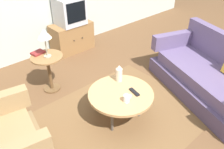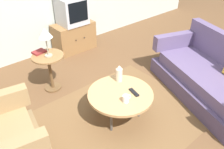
{
  "view_description": "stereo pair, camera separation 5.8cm",
  "coord_description": "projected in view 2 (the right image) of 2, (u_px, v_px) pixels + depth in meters",
  "views": [
    {
      "loc": [
        -1.76,
        -1.63,
        2.26
      ],
      "look_at": [
        -0.02,
        0.31,
        0.55
      ],
      "focal_mm": 37.35,
      "sensor_mm": 36.0,
      "label": 1
    },
    {
      "loc": [
        -1.71,
        -1.66,
        2.26
      ],
      "look_at": [
        -0.02,
        0.31,
        0.55
      ],
      "focal_mm": 37.35,
      "sensor_mm": 36.0,
      "label": 2
    }
  ],
  "objects": [
    {
      "name": "tv_remote_dark",
      "position": [
        134.0,
        92.0,
        2.98
      ],
      "size": [
        0.08,
        0.18,
        0.02
      ],
      "rotation": [
        0.0,
        0.0,
        4.52
      ],
      "color": "black",
      "rests_on": "coffee_table"
    },
    {
      "name": "television",
      "position": [
        72.0,
        11.0,
        4.46
      ],
      "size": [
        0.51,
        0.46,
        0.52
      ],
      "color": "#B7B7BC",
      "rests_on": "tv_stand"
    },
    {
      "name": "vase",
      "position": [
        119.0,
        73.0,
        3.15
      ],
      "size": [
        0.09,
        0.09,
        0.24
      ],
      "color": "beige",
      "rests_on": "coffee_table"
    },
    {
      "name": "tv_stand",
      "position": [
        74.0,
        37.0,
        4.77
      ],
      "size": [
        0.82,
        0.46,
        0.57
      ],
      "color": "olive",
      "rests_on": "ground"
    },
    {
      "name": "ground_plane",
      "position": [
        128.0,
        116.0,
        3.23
      ],
      "size": [
        16.0,
        16.0,
        0.0
      ],
      "primitive_type": "plane",
      "color": "brown"
    },
    {
      "name": "couch",
      "position": [
        211.0,
        78.0,
        3.49
      ],
      "size": [
        1.45,
        2.06,
        0.87
      ],
      "rotation": [
        0.0,
        0.0,
        1.23
      ],
      "color": "#4B3E5C",
      "rests_on": "ground"
    },
    {
      "name": "book",
      "position": [
        39.0,
        52.0,
        3.51
      ],
      "size": [
        0.21,
        0.17,
        0.03
      ],
      "rotation": [
        0.0,
        0.0,
        0.17
      ],
      "color": "maroon",
      "rests_on": "side_table"
    },
    {
      "name": "area_rug",
      "position": [
        120.0,
        117.0,
        3.21
      ],
      "size": [
        2.16,
        1.8,
        0.0
      ],
      "primitive_type": "cube",
      "color": "brown",
      "rests_on": "ground"
    },
    {
      "name": "coffee_table",
      "position": [
        120.0,
        95.0,
        3.0
      ],
      "size": [
        0.85,
        0.85,
        0.42
      ],
      "color": "tan",
      "rests_on": "ground"
    },
    {
      "name": "table_lamp",
      "position": [
        45.0,
        34.0,
        3.24
      ],
      "size": [
        0.2,
        0.2,
        0.44
      ],
      "color": "#9E937A",
      "rests_on": "side_table"
    },
    {
      "name": "side_table",
      "position": [
        49.0,
        65.0,
        3.54
      ],
      "size": [
        0.47,
        0.47,
        0.6
      ],
      "color": "olive",
      "rests_on": "ground"
    },
    {
      "name": "mug",
      "position": [
        126.0,
        99.0,
        2.81
      ],
      "size": [
        0.12,
        0.08,
        0.09
      ],
      "color": "white",
      "rests_on": "coffee_table"
    }
  ]
}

